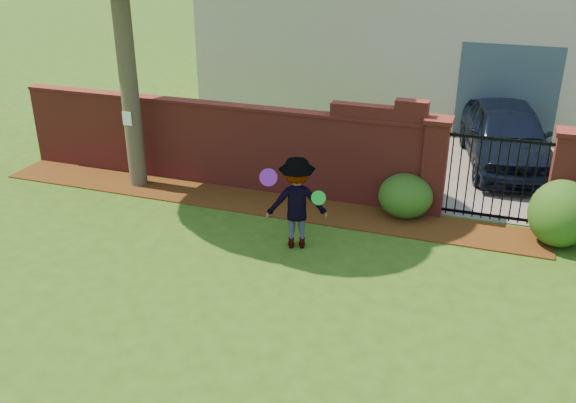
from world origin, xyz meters
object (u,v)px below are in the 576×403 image
(car, at_px, (509,139))
(frisbee_purple, at_px, (268,177))
(frisbee_green, at_px, (318,198))
(man, at_px, (297,204))

(car, xyz_separation_m, frisbee_purple, (-3.64, -5.27, 0.60))
(frisbee_purple, bearing_deg, frisbee_green, 15.72)
(frisbee_purple, relative_size, frisbee_green, 1.20)
(car, distance_m, frisbee_purple, 6.43)
(man, xyz_separation_m, frisbee_green, (0.39, -0.04, 0.18))
(car, distance_m, man, 5.97)
(car, relative_size, man, 2.63)
(frisbee_green, bearing_deg, man, 174.12)
(man, distance_m, frisbee_purple, 0.70)
(car, height_order, frisbee_green, car)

